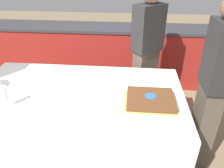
{
  "coord_description": "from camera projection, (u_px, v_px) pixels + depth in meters",
  "views": [
    {
      "loc": [
        0.5,
        -1.71,
        1.83
      ],
      "look_at": [
        0.34,
        0.0,
        0.84
      ],
      "focal_mm": 35.0,
      "sensor_mm": 36.0,
      "label": 1
    }
  ],
  "objects": [
    {
      "name": "wine_glass",
      "position": [
        4.0,
        94.0,
        1.79
      ],
      "size": [
        0.06,
        0.06,
        0.19
      ],
      "color": "white",
      "rests_on": "dining_table"
    },
    {
      "name": "person_seated_right",
      "position": [
        213.0,
        88.0,
        1.9
      ],
      "size": [
        0.2,
        0.33,
        1.63
      ],
      "rotation": [
        0.0,
        0.0,
        -1.57
      ],
      "color": "#4C4238",
      "rests_on": "ground_plane"
    },
    {
      "name": "person_cutting_cake",
      "position": [
        146.0,
        53.0,
        2.63
      ],
      "size": [
        0.39,
        0.38,
        1.61
      ],
      "rotation": [
        0.0,
        0.0,
        -2.43
      ],
      "color": "#4C4238",
      "rests_on": "ground_plane"
    },
    {
      "name": "cake",
      "position": [
        150.0,
        99.0,
        1.88
      ],
      "size": [
        0.44,
        0.36,
        0.07
      ],
      "color": "gold",
      "rests_on": "dining_table"
    },
    {
      "name": "side_plate_near_cake",
      "position": [
        150.0,
        85.0,
        2.16
      ],
      "size": [
        0.21,
        0.21,
        0.0
      ],
      "color": "white",
      "rests_on": "dining_table"
    },
    {
      "name": "ground_plane",
      "position": [
        81.0,
        148.0,
        2.42
      ],
      "size": [
        14.0,
        14.0,
        0.0
      ],
      "primitive_type": "plane",
      "color": "#7A664C"
    },
    {
      "name": "back_counter",
      "position": [
        101.0,
        54.0,
        3.61
      ],
      "size": [
        4.4,
        0.58,
        0.92
      ],
      "color": "maroon",
      "rests_on": "ground_plane"
    },
    {
      "name": "dining_table",
      "position": [
        79.0,
        122.0,
        2.24
      ],
      "size": [
        2.01,
        1.14,
        0.74
      ],
      "color": "silver",
      "rests_on": "ground_plane"
    }
  ]
}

